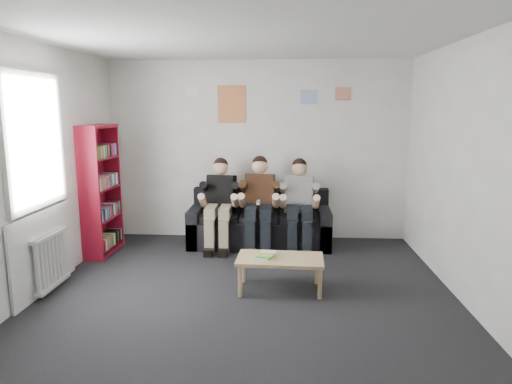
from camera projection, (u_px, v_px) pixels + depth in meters
The scene contains 14 objects.
room_shell at pixel (244, 174), 4.49m from camera, with size 5.00×5.00×5.00m.
sofa at pixel (260, 225), 6.75m from camera, with size 2.04×0.84×0.79m.
bookshelf at pixel (102, 190), 6.23m from camera, with size 0.27×0.80×1.77m.
coffee_table at pixel (280, 261), 5.01m from camera, with size 0.94×0.52×0.38m.
game_cases at pixel (265, 255), 5.00m from camera, with size 0.22×0.20×0.05m.
person_left at pixel (220, 204), 6.54m from camera, with size 0.40×0.86×1.29m.
person_middle at pixel (259, 204), 6.50m from camera, with size 0.42×0.89×1.32m.
person_right at pixel (299, 205), 6.47m from camera, with size 0.40×0.86×1.28m.
radiator at pixel (51, 260), 5.00m from camera, with size 0.10×0.64×0.60m.
window at pixel (39, 199), 4.88m from camera, with size 0.05×1.30×2.36m.
poster_large at pixel (232, 104), 6.83m from camera, with size 0.42×0.01×0.55m, color gold.
poster_blue at pixel (309, 97), 6.74m from camera, with size 0.25×0.01×0.20m, color blue.
poster_pink at pixel (343, 94), 6.71m from camera, with size 0.22×0.01×0.18m, color #CF4082.
poster_sign at pixel (192, 91), 6.83m from camera, with size 0.20×0.01×0.14m, color white.
Camera 1 is at (0.38, -4.43, 1.99)m, focal length 32.00 mm.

